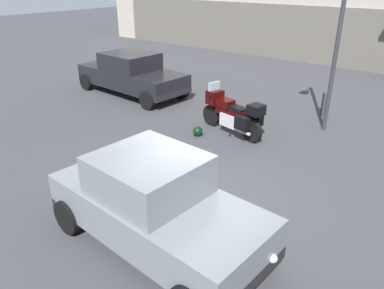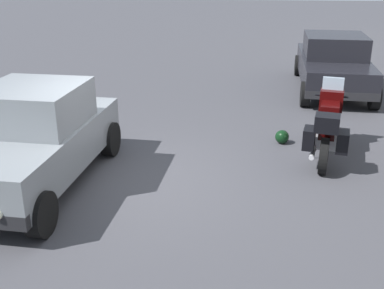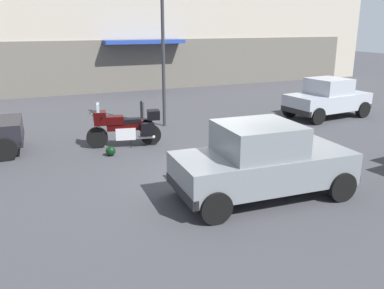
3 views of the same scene
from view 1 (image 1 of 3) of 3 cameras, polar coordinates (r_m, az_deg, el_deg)
ground_plane at (r=7.62m, az=0.36°, el=-8.80°), size 80.00×80.00×0.00m
motorcycle at (r=10.62m, az=6.19°, el=4.82°), size 2.24×0.99×1.36m
helmet at (r=10.56m, az=0.88°, el=2.04°), size 0.28×0.28×0.28m
car_hatchback_near at (r=6.12m, az=-5.70°, el=-9.16°), size 3.95×1.98×1.64m
car_sedan_far at (r=14.48m, az=-9.31°, el=10.68°), size 4.65×2.13×1.56m
streetlamp_curbside at (r=10.91m, az=21.70°, el=17.35°), size 0.28×0.94×5.18m
bollard_curbside at (r=12.83m, az=19.64°, el=6.05°), size 0.16×0.16×0.79m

